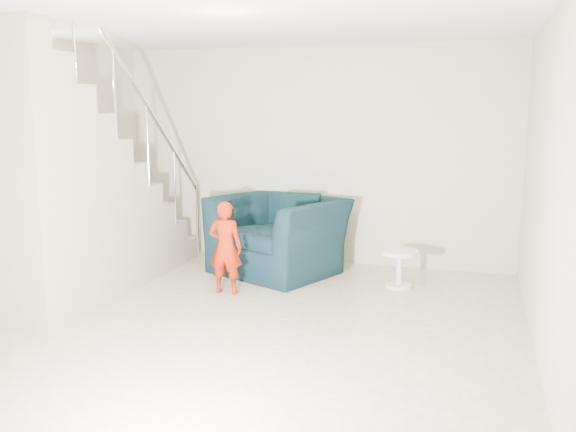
% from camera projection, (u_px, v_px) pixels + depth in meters
% --- Properties ---
extents(floor, '(5.50, 5.50, 0.00)m').
position_uv_depth(floor, '(231.00, 334.00, 5.32)').
color(floor, gray).
rests_on(floor, ground).
extents(ceiling, '(5.50, 5.50, 0.00)m').
position_uv_depth(ceiling, '(225.00, 12.00, 4.84)').
color(ceiling, silver).
rests_on(ceiling, back_wall).
extents(back_wall, '(5.00, 0.00, 5.00)m').
position_uv_depth(back_wall, '(313.00, 156.00, 7.67)').
color(back_wall, '#AEA38D').
rests_on(back_wall, floor).
extents(right_wall, '(0.00, 5.50, 5.50)m').
position_uv_depth(right_wall, '(552.00, 192.00, 4.35)').
color(right_wall, '#AEA38D').
rests_on(right_wall, floor).
extents(armchair, '(1.75, 1.66, 0.90)m').
position_uv_depth(armchair, '(278.00, 235.00, 7.26)').
color(armchair, black).
rests_on(armchair, floor).
extents(toddler, '(0.38, 0.27, 0.99)m').
position_uv_depth(toddler, '(225.00, 247.00, 6.41)').
color(toddler, '#920904').
rests_on(toddler, floor).
extents(side_table, '(0.41, 0.41, 0.41)m').
position_uv_depth(side_table, '(399.00, 262.00, 6.66)').
color(side_table, silver).
rests_on(side_table, floor).
extents(staircase, '(1.02, 3.03, 3.62)m').
position_uv_depth(staircase, '(70.00, 206.00, 6.25)').
color(staircase, '#ADA089').
rests_on(staircase, floor).
extents(cushion, '(0.48, 0.23, 0.47)m').
position_uv_depth(cushion, '(302.00, 212.00, 7.43)').
color(cushion, black).
rests_on(cushion, armchair).
extents(throw, '(0.05, 0.52, 0.58)m').
position_uv_depth(throw, '(231.00, 223.00, 7.39)').
color(throw, black).
rests_on(throw, armchair).
extents(phone, '(0.04, 0.05, 0.10)m').
position_uv_depth(phone, '(231.00, 214.00, 6.32)').
color(phone, black).
rests_on(phone, toddler).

